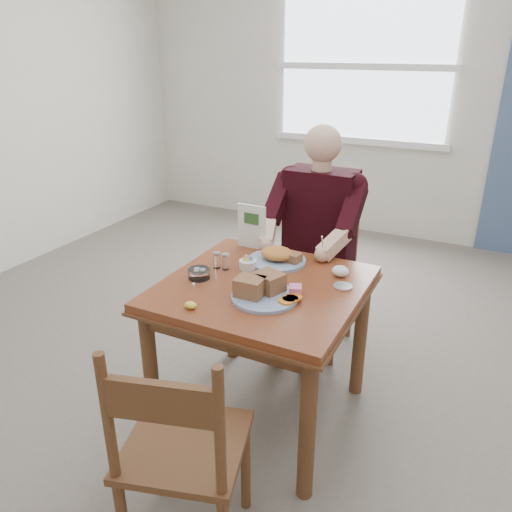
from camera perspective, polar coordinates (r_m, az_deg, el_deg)
The scene contains 16 objects.
floor at distance 2.76m, azimuth 0.70°, elevation -17.33°, with size 6.00×6.00×0.00m, color #635C50.
wall_back at distance 4.99m, azimuth 16.75°, elevation 17.65°, with size 5.50×5.50×0.00m, color beige.
lemon_wedge at distance 2.14m, azimuth -7.49°, elevation -5.61°, with size 0.06×0.04×0.03m, color yellow.
napkin at distance 2.44m, azimuth 9.64°, elevation -1.72°, with size 0.08×0.07×0.05m, color white.
metal_dish at distance 2.34m, azimuth 9.88°, elevation -3.46°, with size 0.09×0.09×0.01m, color silver.
window at distance 5.04m, azimuth 12.21°, elevation 20.40°, with size 1.72×0.04×1.42m.
table at distance 2.39m, azimuth 0.78°, elevation -5.59°, with size 0.92×0.92×0.75m.
chair_far at distance 3.13m, azimuth 7.13°, elevation -1.88°, with size 0.42×0.42×0.95m.
chair_near at distance 1.88m, azimuth -8.56°, elevation -21.26°, with size 0.52×0.52×0.95m.
diner at distance 2.92m, azimuth 6.85°, elevation 3.38°, with size 0.53×0.56×1.39m.
near_plate at distance 2.20m, azimuth 0.87°, elevation -3.87°, with size 0.33×0.33×0.10m.
far_plate at distance 2.56m, azimuth 2.55°, elevation -0.09°, with size 0.35×0.35×0.08m.
caddy at distance 2.49m, azimuth -0.95°, elevation -0.95°, with size 0.10×0.10×0.06m.
shakers at distance 2.49m, azimuth -4.00°, elevation -0.54°, with size 0.09×0.04×0.08m.
creamer at distance 2.40m, azimuth -6.53°, elevation -1.99°, with size 0.13×0.13×0.05m.
menu at distance 2.71m, azimuth -0.50°, elevation 3.40°, with size 0.17×0.02×0.24m.
Camera 1 is at (0.91, -1.90, 1.78)m, focal length 35.00 mm.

